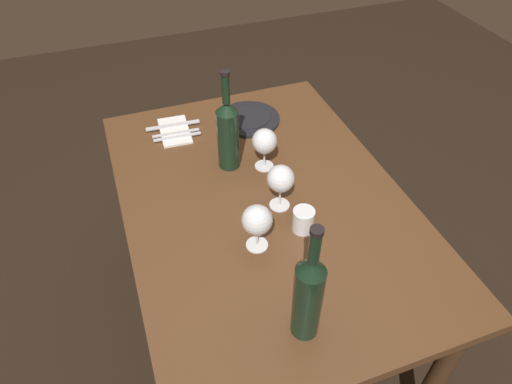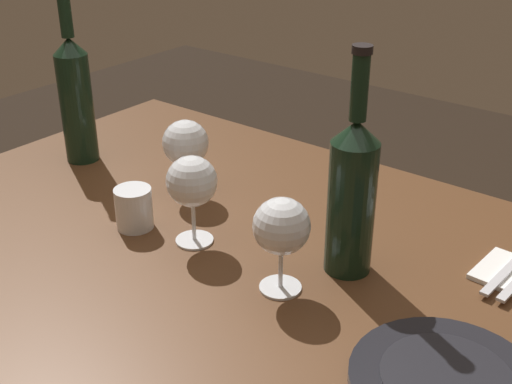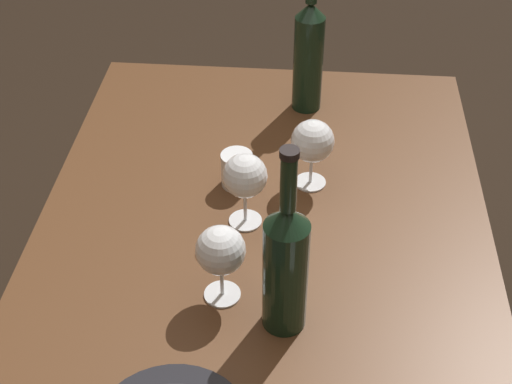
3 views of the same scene
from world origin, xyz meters
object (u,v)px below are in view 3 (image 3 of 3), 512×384
(wine_glass_left, at_px, (245,177))
(wine_bottle_second, at_px, (286,264))
(wine_bottle, at_px, (309,53))
(water_tumbler, at_px, (237,171))
(wine_glass_centre, at_px, (313,142))
(wine_glass_right, at_px, (221,252))

(wine_glass_left, bearing_deg, wine_bottle_second, 19.76)
(wine_bottle, relative_size, water_tumbler, 4.91)
(wine_glass_left, bearing_deg, wine_bottle, 166.12)
(wine_glass_centre, xyz_separation_m, wine_bottle, (-0.30, -0.02, 0.04))
(wine_glass_left, relative_size, water_tumbler, 2.10)
(water_tumbler, bearing_deg, wine_glass_centre, 95.78)
(wine_glass_right, xyz_separation_m, wine_bottle_second, (0.05, 0.11, 0.03))
(wine_bottle_second, xyz_separation_m, water_tumbler, (-0.37, -0.12, -0.10))
(wine_glass_right, bearing_deg, wine_bottle_second, 65.73)
(wine_glass_centre, bearing_deg, wine_bottle_second, -5.18)
(wine_glass_right, distance_m, water_tumbler, 0.33)
(wine_glass_right, xyz_separation_m, wine_bottle, (-0.63, 0.13, 0.04))
(wine_bottle, bearing_deg, wine_bottle_second, -1.36)
(wine_glass_left, relative_size, wine_glass_centre, 1.04)
(wine_bottle, distance_m, wine_bottle_second, 0.68)
(wine_glass_centre, bearing_deg, wine_bottle, -176.42)
(wine_glass_left, height_order, water_tumbler, wine_glass_left)
(wine_bottle_second, bearing_deg, wine_glass_right, -114.27)
(wine_glass_right, relative_size, water_tumbler, 2.04)
(wine_glass_centre, height_order, water_tumbler, wine_glass_centre)
(wine_glass_left, height_order, wine_glass_centre, wine_glass_left)
(wine_glass_centre, height_order, wine_bottle_second, wine_bottle_second)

